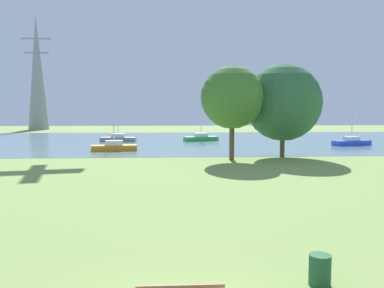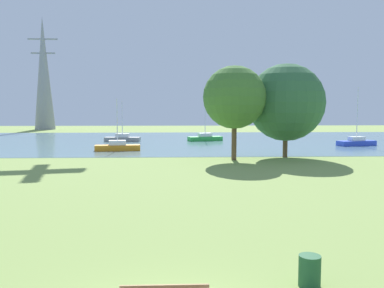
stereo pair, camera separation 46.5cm
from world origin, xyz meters
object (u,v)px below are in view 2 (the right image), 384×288
(sailboat_blue, at_px, (356,142))
(sailboat_gray, at_px, (122,138))
(sailboat_green, at_px, (205,138))
(electricity_pylon, at_px, (44,73))
(litter_bin, at_px, (310,271))
(tree_east_far, at_px, (234,97))
(tree_mid_shore, at_px, (286,102))
(sailboat_orange, at_px, (117,147))

(sailboat_blue, distance_m, sailboat_gray, 30.42)
(sailboat_gray, relative_size, sailboat_green, 0.79)
(sailboat_green, xyz_separation_m, electricity_pylon, (-32.91, 33.99, 11.79))
(litter_bin, height_order, sailboat_green, sailboat_green)
(tree_east_far, xyz_separation_m, tree_mid_shore, (5.08, 1.87, -0.41))
(litter_bin, distance_m, sailboat_orange, 35.59)
(sailboat_gray, xyz_separation_m, tree_east_far, (12.49, -20.72, 5.06))
(electricity_pylon, bearing_deg, sailboat_blue, -39.65)
(sailboat_blue, xyz_separation_m, sailboat_green, (-18.02, 8.22, -0.00))
(sailboat_blue, relative_size, tree_mid_shore, 0.83)
(sailboat_green, height_order, tree_mid_shore, tree_mid_shore)
(sailboat_orange, bearing_deg, sailboat_gray, 94.89)
(sailboat_blue, xyz_separation_m, electricity_pylon, (-50.92, 42.21, 11.79))
(tree_east_far, bearing_deg, sailboat_blue, 38.03)
(sailboat_gray, relative_size, sailboat_orange, 1.00)
(sailboat_orange, distance_m, electricity_pylon, 53.45)
(sailboat_gray, height_order, sailboat_green, sailboat_green)
(litter_bin, relative_size, sailboat_gray, 0.14)
(tree_east_far, xyz_separation_m, electricity_pylon, (-33.92, 55.51, 6.74))
(litter_bin, bearing_deg, sailboat_green, 89.10)
(sailboat_green, xyz_separation_m, tree_east_far, (1.01, -21.52, 5.05))
(sailboat_blue, bearing_deg, sailboat_orange, -170.36)
(sailboat_blue, relative_size, tree_east_far, 0.87)
(litter_bin, distance_m, sailboat_blue, 43.35)
(sailboat_gray, distance_m, tree_east_far, 24.72)
(sailboat_blue, bearing_deg, tree_mid_shore, -136.22)
(sailboat_orange, relative_size, electricity_pylon, 0.23)
(sailboat_gray, relative_size, tree_east_far, 0.67)
(sailboat_orange, xyz_separation_m, electricity_pylon, (-22.47, 47.04, 11.80))
(tree_east_far, relative_size, electricity_pylon, 0.34)
(sailboat_gray, relative_size, electricity_pylon, 0.23)
(sailboat_blue, bearing_deg, sailboat_gray, 165.90)
(sailboat_green, height_order, electricity_pylon, electricity_pylon)
(sailboat_blue, distance_m, sailboat_orange, 28.86)
(sailboat_blue, bearing_deg, litter_bin, -115.64)
(tree_east_far, distance_m, electricity_pylon, 65.40)
(litter_bin, height_order, tree_mid_shore, tree_mid_shore)
(litter_bin, distance_m, sailboat_gray, 47.72)
(electricity_pylon, bearing_deg, tree_mid_shore, -53.99)
(sailboat_orange, height_order, tree_mid_shore, tree_mid_shore)
(sailboat_blue, xyz_separation_m, sailboat_gray, (-29.50, 7.41, -0.02))
(sailboat_gray, bearing_deg, tree_east_far, -58.91)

